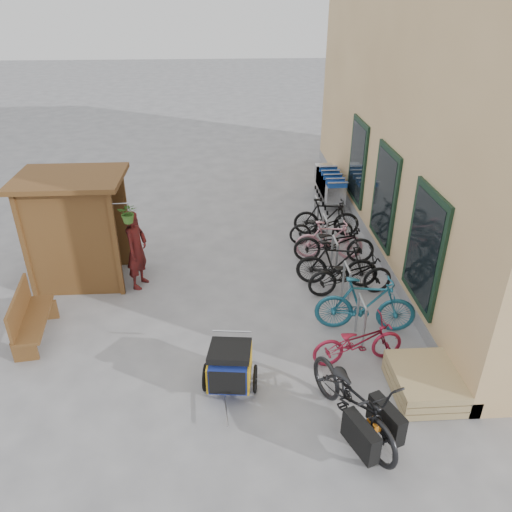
{
  "coord_description": "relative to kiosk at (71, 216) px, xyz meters",
  "views": [
    {
      "loc": [
        -0.04,
        -7.2,
        5.75
      ],
      "look_at": [
        0.5,
        1.5,
        1.0
      ],
      "focal_mm": 35.0,
      "sensor_mm": 36.0,
      "label": 1
    }
  ],
  "objects": [
    {
      "name": "kiosk",
      "position": [
        0.0,
        0.0,
        0.0
      ],
      "size": [
        2.49,
        1.65,
        2.4
      ],
      "color": "brown",
      "rests_on": "ground"
    },
    {
      "name": "bike_0",
      "position": [
        5.39,
        -3.05,
        -1.13
      ],
      "size": [
        1.67,
        0.79,
        0.84
      ],
      "primitive_type": "imported",
      "rotation": [
        0.0,
        0.0,
        1.72
      ],
      "color": "maroon",
      "rests_on": "ground"
    },
    {
      "name": "building",
      "position": [
        9.77,
        2.03,
        1.94
      ],
      "size": [
        6.07,
        13.0,
        7.0
      ],
      "color": "#E2BB82",
      "rests_on": "ground"
    },
    {
      "name": "bike_3",
      "position": [
        5.53,
        -0.56,
        -1.03
      ],
      "size": [
        1.8,
        0.82,
        1.04
      ],
      "primitive_type": "imported",
      "rotation": [
        0.0,
        0.0,
        1.38
      ],
      "color": "black",
      "rests_on": "ground"
    },
    {
      "name": "ground",
      "position": [
        3.28,
        -2.47,
        -1.55
      ],
      "size": [
        80.0,
        80.0,
        0.0
      ],
      "primitive_type": "plane",
      "color": "#9C9C9F"
    },
    {
      "name": "bike_4",
      "position": [
        5.68,
        0.48,
        -1.06
      ],
      "size": [
        1.92,
        0.84,
        0.98
      ],
      "primitive_type": "imported",
      "rotation": [
        0.0,
        0.0,
        1.47
      ],
      "color": "black",
      "rests_on": "ground"
    },
    {
      "name": "bike_5",
      "position": [
        5.6,
        0.66,
        -1.07
      ],
      "size": [
        1.64,
        0.65,
        0.96
      ],
      "primitive_type": "imported",
      "rotation": [
        0.0,
        0.0,
        1.44
      ],
      "color": "pink",
      "rests_on": "ground"
    },
    {
      "name": "bike_1",
      "position": [
        5.73,
        -2.16,
        -0.99
      ],
      "size": [
        1.92,
        0.81,
        1.12
      ],
      "primitive_type": "imported",
      "rotation": [
        0.0,
        0.0,
        1.41
      ],
      "color": "#1D5E76",
      "rests_on": "ground"
    },
    {
      "name": "bench",
      "position": [
        -0.4,
        -2.07,
        -1.06
      ],
      "size": [
        0.66,
        1.58,
        0.97
      ],
      "rotation": [
        0.0,
        0.0,
        0.13
      ],
      "color": "brown",
      "rests_on": "ground"
    },
    {
      "name": "bike_rack",
      "position": [
        5.58,
        -0.07,
        -1.04
      ],
      "size": [
        0.05,
        5.35,
        0.86
      ],
      "color": "#A5A8AD",
      "rests_on": "ground"
    },
    {
      "name": "cargo_bike",
      "position": [
        4.97,
        -4.5,
        -1.01
      ],
      "size": [
        1.43,
        2.2,
        1.09
      ],
      "rotation": [
        0.0,
        0.0,
        0.37
      ],
      "color": "black",
      "rests_on": "ground"
    },
    {
      "name": "person_kiosk",
      "position": [
        1.31,
        -0.3,
        -0.68
      ],
      "size": [
        0.59,
        0.73,
        1.74
      ],
      "primitive_type": "imported",
      "rotation": [
        0.0,
        0.0,
        1.25
      ],
      "color": "maroon",
      "rests_on": "ground"
    },
    {
      "name": "shopping_carts",
      "position": [
        6.28,
        4.19,
        -0.96
      ],
      "size": [
        0.57,
        2.25,
        1.01
      ],
      "color": "silver",
      "rests_on": "ground"
    },
    {
      "name": "bike_2",
      "position": [
        5.74,
        -0.93,
        -1.08
      ],
      "size": [
        1.82,
        0.74,
        0.94
      ],
      "primitive_type": "imported",
      "rotation": [
        0.0,
        0.0,
        1.64
      ],
      "color": "black",
      "rests_on": "ground"
    },
    {
      "name": "bike_6",
      "position": [
        5.57,
        1.45,
        -1.13
      ],
      "size": [
        1.65,
        0.63,
        0.85
      ],
      "primitive_type": "imported",
      "rotation": [
        0.0,
        0.0,
        1.61
      ],
      "color": "black",
      "rests_on": "ground"
    },
    {
      "name": "child_trailer",
      "position": [
        3.2,
        -3.58,
        -1.08
      ],
      "size": [
        0.9,
        1.47,
        0.85
      ],
      "rotation": [
        0.0,
        0.0,
        -0.11
      ],
      "color": "navy",
      "rests_on": "ground"
    },
    {
      "name": "pallet_stack",
      "position": [
        6.28,
        -3.87,
        -1.34
      ],
      "size": [
        1.0,
        1.2,
        0.4
      ],
      "color": "tan",
      "rests_on": "ground"
    },
    {
      "name": "bike_7",
      "position": [
        5.77,
        1.9,
        -1.05
      ],
      "size": [
        1.73,
        0.72,
        1.01
      ],
      "primitive_type": "imported",
      "rotation": [
        0.0,
        0.0,
        1.42
      ],
      "color": "black",
      "rests_on": "ground"
    }
  ]
}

